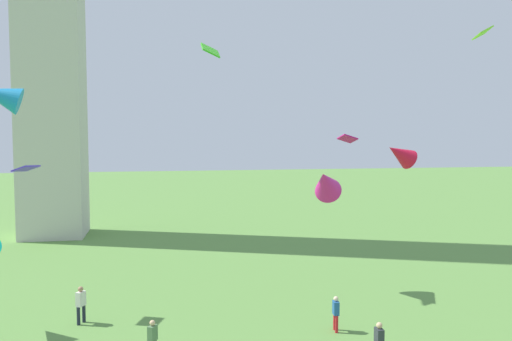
# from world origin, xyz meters

# --- Properties ---
(person_0) EXTENTS (0.27, 0.53, 1.72)m
(person_0) POSITION_xyz_m (6.00, 14.70, 0.97)
(person_0) COLOR #1E2333
(person_0) RESTS_ON ground_plane
(person_1) EXTENTS (0.42, 0.48, 1.59)m
(person_1) POSITION_xyz_m (-2.59, 16.84, 0.90)
(person_1) COLOR #51754C
(person_1) RESTS_ON ground_plane
(person_2) EXTENTS (0.28, 0.50, 1.61)m
(person_2) POSITION_xyz_m (5.52, 18.45, 0.91)
(person_2) COLOR red
(person_2) RESTS_ON ground_plane
(person_3) EXTENTS (0.46, 0.53, 1.78)m
(person_3) POSITION_xyz_m (-5.95, 21.50, 1.01)
(person_3) COLOR #1E2333
(person_3) RESTS_ON ground_plane
(kite_flying_0) EXTENTS (1.22, 1.43, 0.38)m
(kite_flying_0) POSITION_xyz_m (-8.66, 23.52, 7.22)
(kite_flying_0) COLOR #4B30D6
(kite_flying_1) EXTENTS (1.82, 1.37, 1.45)m
(kite_flying_1) POSITION_xyz_m (8.67, 18.92, 8.00)
(kite_flying_1) COLOR red
(kite_flying_6) EXTENTS (0.56, 0.83, 0.37)m
(kite_flying_6) POSITION_xyz_m (4.68, 14.85, 8.76)
(kite_flying_6) COLOR #BC0F6D
(kite_flying_7) EXTENTS (1.00, 1.61, 1.04)m
(kite_flying_7) POSITION_xyz_m (0.65, 26.19, 13.56)
(kite_flying_7) COLOR green
(kite_flying_9) EXTENTS (0.85, 1.10, 0.59)m
(kite_flying_9) POSITION_xyz_m (13.76, 20.58, 13.94)
(kite_flying_9) COLOR #83E428
(kite_flying_10) EXTENTS (2.55, 3.04, 2.41)m
(kite_flying_10) POSITION_xyz_m (6.80, 24.16, 6.21)
(kite_flying_10) COLOR #CD1E85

